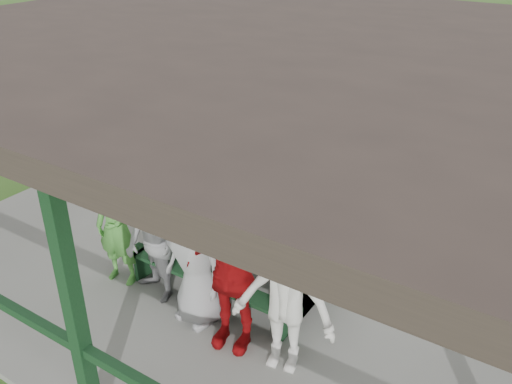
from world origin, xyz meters
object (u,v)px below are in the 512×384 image
Objects in this scene: spectator_lblue at (298,154)px; contestant_grey_left at (152,245)px; picnic_table_far at (298,196)px; spectator_blue at (253,128)px; spectator_grey at (431,193)px; contestant_white_fedora at (284,301)px; farm_trailer at (284,64)px; contestant_red at (231,275)px; picnic_table_near at (232,255)px; contestant_grey_mid at (196,259)px; contestant_green at (117,227)px.

contestant_grey_left is at bearing 107.88° from spectator_lblue.
contestant_grey_left is at bearing -103.11° from picnic_table_far.
spectator_blue is 1.16× the size of spectator_grey.
farm_trailer is at bearing 110.51° from contestant_white_fedora.
picnic_table_far is 1.82× the size of spectator_grey.
contestant_white_fedora reaches higher than spectator_grey.
spectator_blue reaches higher than spectator_grey.
spectator_grey is at bearing 71.03° from contestant_grey_left.
contestant_red is 4.90m from spectator_blue.
picnic_table_near is 1.66× the size of contestant_grey_left.
picnic_table_near is 0.91m from contestant_grey_mid.
contestant_red is at bearing 128.12° from spectator_lblue.
picnic_table_far is 1.59× the size of contestant_grey_mid.
contestant_green is at bearing -67.34° from farm_trailer.
picnic_table_near is at bearing 102.44° from contestant_grey_mid.
spectator_lblue is at bearing -20.77° from spectator_grey.
contestant_grey_mid is 0.94× the size of contestant_white_fedora.
contestant_white_fedora is 1.22× the size of spectator_grey.
spectator_grey is at bearing 62.97° from contestant_red.
picnic_table_near is 1.37× the size of contestant_red.
spectator_grey is (1.86, 2.72, 0.31)m from picnic_table_near.
spectator_blue is at bearing -60.10° from farm_trailer.
contestant_red is 4.00m from spectator_lblue.
farm_trailer is (-4.40, 8.92, 0.15)m from picnic_table_near.
picnic_table_far is 1.65× the size of contestant_green.
picnic_table_far is 1.77× the size of contestant_grey_left.
spectator_blue is 6.20m from farm_trailer.
contestant_grey_mid is (0.76, -0.04, 0.09)m from contestant_grey_left.
contestant_grey_left is 0.90× the size of contestant_grey_mid.
contestant_green is 0.89× the size of contestant_red.
spectator_blue is (-3.18, 4.24, -0.02)m from contestant_white_fedora.
spectator_lblue is at bearing 99.29° from contestant_red.
contestant_green is 10.14m from farm_trailer.
contestant_grey_mid is 1.33m from contestant_white_fedora.
contestant_white_fedora is 0.45× the size of farm_trailer.
contestant_red is at bearing 54.37° from spectator_grey.
spectator_lblue is 1.31m from spectator_blue.
contestant_grey_left reaches higher than farm_trailer.
contestant_green reaches higher than spectator_lblue.
contestant_red is at bearing 115.67° from spectator_blue.
contestant_grey_left is 0.38× the size of farm_trailer.
spectator_lblue is 7.16m from farm_trailer.
contestant_green is 0.41× the size of farm_trailer.
picnic_table_far is 3.06m from contestant_red.
picnic_table_far is 2.86m from contestant_grey_left.
spectator_blue is at bearing 122.62° from contestant_grey_left.
contestant_green is 1.41m from contestant_grey_mid.
contestant_grey_left reaches higher than picnic_table_far.
spectator_grey is at bearing -163.34° from spectator_lblue.
spectator_blue is at bearing -26.28° from spectator_grey.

